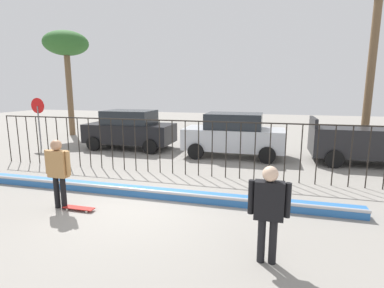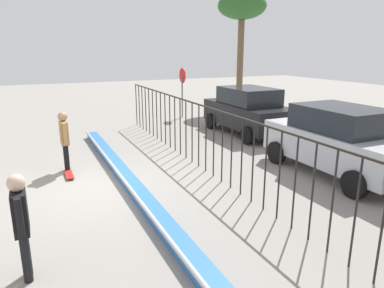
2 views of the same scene
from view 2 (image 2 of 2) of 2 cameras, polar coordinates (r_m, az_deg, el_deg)
name	(u,v)px [view 2 (image 2 of 2)]	position (r m, az deg, el deg)	size (l,w,h in m)	color
ground_plane	(97,188)	(9.39, -15.01, -6.83)	(60.00, 60.00, 0.00)	gray
bowl_coping_ledge	(127,179)	(9.49, -10.41, -5.53)	(11.00, 0.40, 0.27)	#2D6BB7
perimeter_fence	(206,132)	(9.97, 2.27, 1.93)	(14.04, 0.04, 1.89)	black
skateboarder	(64,136)	(10.64, -19.83, 1.21)	(0.70, 0.26, 1.72)	black
skateboard	(69,174)	(10.41, -19.17, -4.62)	(0.80, 0.20, 0.07)	#A51E19
camera_operator	(21,218)	(5.89, -25.81, -10.63)	(0.68, 0.26, 1.69)	black
parked_car_black	(248,110)	(14.78, 8.99, 5.36)	(4.30, 2.12, 1.90)	black
parked_car_silver	(339,140)	(10.63, 22.54, 0.60)	(4.30, 2.12, 1.90)	#B7BABF
stop_sign	(182,86)	(18.10, -1.57, 9.35)	(0.76, 0.07, 2.50)	slate
palm_tree_short	(242,9)	(21.20, 8.03, 20.67)	(2.69, 2.69, 6.46)	brown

